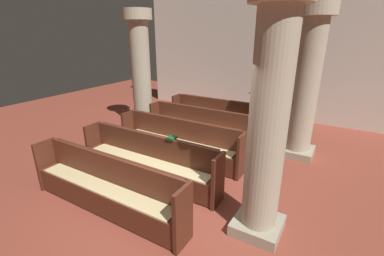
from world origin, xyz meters
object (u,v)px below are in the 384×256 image
(pew_row_3, at_px, (148,159))
(lectern, at_px, (257,111))
(pillar_aisle_side, at_px, (307,82))
(pew_row_2, at_px, (179,140))
(pew_row_1, at_px, (202,126))
(pew_row_4, at_px, (105,185))
(kneeler_box_navy, at_px, (272,146))
(pillar_far_side, at_px, (141,69))
(hymn_book, at_px, (172,138))
(pillar_aisle_rear, at_px, (269,118))
(pew_row_0, at_px, (220,115))

(pew_row_3, relative_size, lectern, 2.90)
(pillar_aisle_side, bearing_deg, pew_row_2, -144.07)
(pew_row_1, height_order, pew_row_4, same)
(pew_row_4, distance_m, kneeler_box_navy, 4.27)
(lectern, xyz_separation_m, kneeler_box_navy, (0.96, -1.68, -0.34))
(pew_row_4, bearing_deg, pew_row_3, 90.00)
(pew_row_1, xyz_separation_m, pew_row_3, (0.00, -2.22, 0.00))
(pew_row_3, height_order, kneeler_box_navy, pew_row_3)
(lectern, bearing_deg, pew_row_3, -100.00)
(pillar_far_side, xyz_separation_m, kneeler_box_navy, (4.04, 0.22, -1.69))
(hymn_book, xyz_separation_m, kneeler_box_navy, (1.29, 2.58, -0.86))
(pillar_far_side, height_order, pillar_aisle_rear, same)
(pew_row_1, height_order, pillar_far_side, pillar_far_side)
(pew_row_3, bearing_deg, pew_row_1, 90.00)
(pillar_aisle_side, xyz_separation_m, hymn_book, (-1.90, -2.62, -0.84))
(pew_row_2, bearing_deg, pillar_far_side, 147.92)
(hymn_book, bearing_deg, pew_row_3, -157.57)
(pew_row_3, bearing_deg, lectern, 80.00)
(pillar_far_side, relative_size, lectern, 3.21)
(pew_row_3, bearing_deg, kneeler_box_navy, 57.81)
(pew_row_3, height_order, pillar_far_side, pillar_far_side)
(pew_row_1, relative_size, pillar_aisle_rear, 0.90)
(pew_row_2, distance_m, pillar_aisle_side, 3.18)
(pew_row_4, relative_size, kneeler_box_navy, 7.88)
(pew_row_2, height_order, pew_row_4, same)
(pillar_aisle_side, relative_size, pillar_aisle_rear, 1.00)
(lectern, bearing_deg, pew_row_0, -125.14)
(pew_row_3, distance_m, hymn_book, 0.68)
(pew_row_2, xyz_separation_m, hymn_book, (0.45, -0.93, 0.47))
(pew_row_0, distance_m, pillar_aisle_side, 2.74)
(pillar_aisle_side, height_order, pillar_far_side, same)
(pew_row_0, bearing_deg, lectern, 54.86)
(pew_row_4, height_order, pillar_aisle_rear, pillar_aisle_rear)
(pew_row_4, relative_size, lectern, 2.90)
(lectern, bearing_deg, pillar_aisle_side, -46.35)
(hymn_book, bearing_deg, kneeler_box_navy, 63.39)
(pew_row_2, bearing_deg, pew_row_4, -90.00)
(pew_row_1, relative_size, kneeler_box_navy, 7.88)
(pillar_far_side, height_order, lectern, pillar_far_side)
(kneeler_box_navy, bearing_deg, pillar_aisle_side, 3.90)
(pew_row_4, bearing_deg, lectern, 81.97)
(pew_row_3, distance_m, pillar_aisle_side, 3.89)
(pew_row_2, height_order, pillar_far_side, pillar_far_side)
(pew_row_0, bearing_deg, pew_row_1, -90.00)
(lectern, height_order, hymn_book, lectern)
(pew_row_0, distance_m, pew_row_1, 1.11)
(pillar_far_side, bearing_deg, pillar_aisle_side, 3.22)
(pillar_aisle_side, bearing_deg, hymn_book, -125.84)
(pillar_aisle_side, relative_size, hymn_book, 18.89)
(pillar_aisle_rear, height_order, kneeler_box_navy, pillar_aisle_rear)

